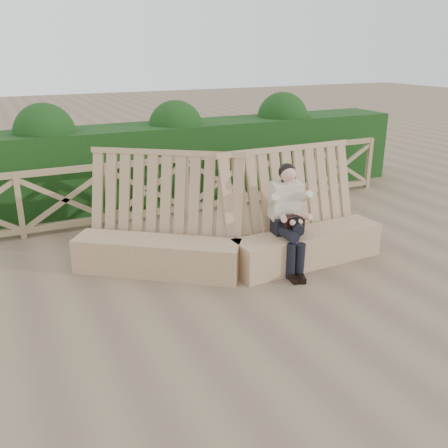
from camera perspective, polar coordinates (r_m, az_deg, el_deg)
name	(u,v)px	position (r m, az deg, el deg)	size (l,w,h in m)	color
ground	(237,304)	(6.15, 1.51, -9.08)	(60.00, 60.00, 0.00)	brown
bench	(233,239)	(7.01, 1.07, -1.67)	(4.26, 1.99, 1.62)	#957255
woman	(288,214)	(6.88, 7.37, 1.16)	(0.47, 0.90, 1.47)	black
guardrail	(148,190)	(8.98, -8.67, 3.90)	(10.10, 0.09, 1.10)	#896D4F
hedge	(129,165)	(10.05, -10.79, 6.62)	(12.00, 1.20, 1.50)	black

